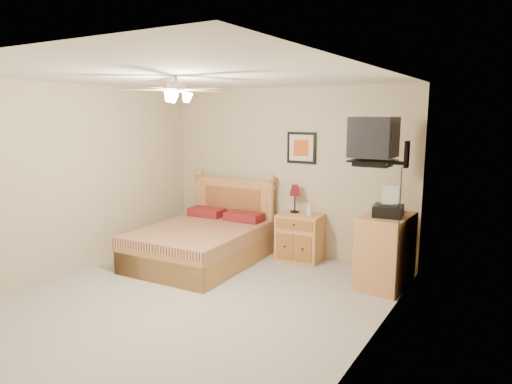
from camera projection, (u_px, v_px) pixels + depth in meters
floor at (194, 301)px, 5.22m from camera, size 4.50×4.50×0.00m
ceiling at (188, 77)px, 4.79m from camera, size 4.00×4.50×0.04m
wall_back at (286, 171)px, 6.90m from camera, size 4.00×0.04×2.50m
wall_left at (73, 180)px, 6.02m from camera, size 0.04×4.50×2.50m
wall_right at (370, 214)px, 3.98m from camera, size 0.04×4.50×2.50m
bed at (199, 221)px, 6.46m from camera, size 1.52×1.95×1.22m
nightstand at (300, 237)px, 6.66m from camera, size 0.65×0.51×0.68m
table_lamp at (295, 199)px, 6.70m from camera, size 0.28×0.28×0.41m
lotion_bottle at (310, 209)px, 6.47m from camera, size 0.10×0.10×0.21m
framed_picture at (302, 148)px, 6.68m from camera, size 0.46×0.04×0.46m
dresser at (385, 251)px, 5.61m from camera, size 0.59×0.80×0.90m
fax_machine at (389, 202)px, 5.42m from camera, size 0.38×0.40×0.36m
magazine_lower at (387, 210)px, 5.77m from camera, size 0.21×0.27×0.02m
magazine_upper at (388, 208)px, 5.75m from camera, size 0.23×0.29×0.02m
wall_tv at (387, 141)px, 5.15m from camera, size 0.56×0.46×0.58m
ceiling_fan at (176, 89)px, 4.64m from camera, size 1.14×1.14×0.28m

